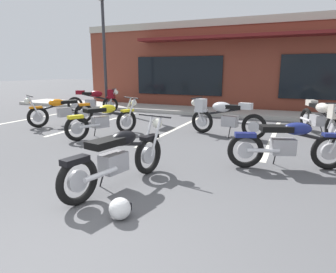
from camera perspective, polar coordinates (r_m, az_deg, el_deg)
ground_plane at (r=5.43m, az=2.20°, el=-5.68°), size 80.00×80.00×0.00m
sidewalk_kerb at (r=11.88m, az=14.30°, el=4.35°), size 22.00×1.80×0.14m
brick_storefront_building at (r=15.59m, az=17.09°, el=12.84°), size 15.93×6.29×3.80m
painted_stall_lines at (r=8.41m, az=10.21°, el=0.77°), size 13.81×4.80×0.01m
motorcycle_foreground_classic at (r=4.43m, az=-9.48°, el=-3.85°), size 0.78×2.09×0.98m
motorcycle_red_sportbike at (r=7.98m, az=10.52°, el=3.95°), size 2.10×0.74×0.98m
motorcycle_black_cruiser at (r=8.67m, az=27.33°, el=3.43°), size 1.12×1.99×0.98m
motorcycle_silver_naked at (r=12.52m, az=-13.80°, el=6.90°), size 1.99×1.12×0.98m
motorcycle_green_cafe_racer at (r=7.87m, az=-12.24°, el=3.27°), size 1.17×1.97×0.98m
motorcycle_orange_scrambler at (r=5.58m, az=22.26°, el=-1.20°), size 2.03×1.03×0.98m
motorcycle_cream_vintage at (r=9.94m, az=-19.88°, el=4.72°), size 1.27×1.92×0.98m
helmet_on_pavement at (r=3.60m, az=-9.20°, el=-13.50°), size 0.26×0.26×0.26m
parking_lot_lamp_post at (r=12.84m, az=-12.55°, el=18.14°), size 0.24×0.76×4.57m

